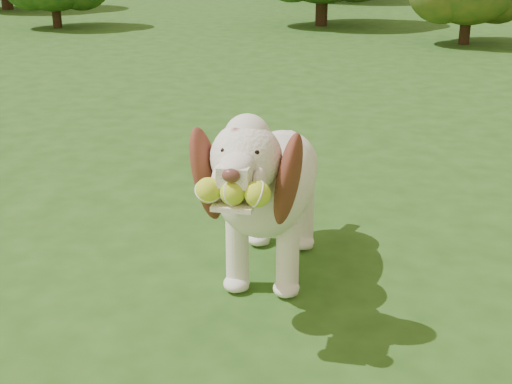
# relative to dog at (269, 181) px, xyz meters

# --- Properties ---
(ground) EXTENTS (80.00, 80.00, 0.00)m
(ground) POSITION_rel_dog_xyz_m (-0.10, -0.17, -0.46)
(ground) COLOR #224513
(ground) RESTS_ON ground
(dog) EXTENTS (0.46, 1.32, 0.86)m
(dog) POSITION_rel_dog_xyz_m (0.00, 0.00, 0.00)
(dog) COLOR white
(dog) RESTS_ON ground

